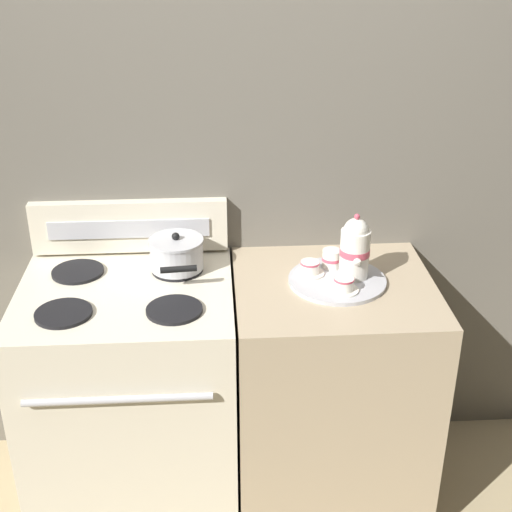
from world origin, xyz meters
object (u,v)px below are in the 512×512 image
Objects in this scene: stove at (134,397)px; teapot at (355,248)px; teacup_right at (344,284)px; creamer_jug at (332,259)px; teacup_left at (310,268)px; serving_tray at (337,280)px; saucepan at (177,254)px.

stove is 3.84× the size of teapot.
teacup_right is at bearing -5.20° from stove.
teapot is 0.13m from creamer_jug.
teapot reaches higher than teacup_left.
teacup_left is 1.00× the size of teacup_right.
teapot reaches higher than serving_tray.
stove is at bearing -171.45° from creamer_jug.
serving_tray is 0.09m from teacup_right.
creamer_jug is (-0.01, 0.09, 0.04)m from serving_tray.
creamer_jug reaches higher than serving_tray.
teacup_right is 1.50× the size of creamer_jug.
teacup_left is 0.16m from teacup_right.
teacup_left reaches higher than serving_tray.
stove is 0.98m from teapot.
teacup_right is at bearing -85.64° from creamer_jug.
stove is 3.38× the size of saucepan.
saucepan is at bearing 176.65° from creamer_jug.
teacup_right is (-0.05, -0.10, -0.09)m from teapot.
teacup_right is (0.01, -0.09, 0.03)m from serving_tray.
saucepan is 0.56m from creamer_jug.
creamer_jug reaches higher than stove.
serving_tray reaches higher than stove.
stove is 0.56m from saucepan.
saucepan is at bearing 159.67° from teacup_right.
serving_tray is 4.92× the size of creamer_jug.
teacup_left reaches higher than stove.
creamer_jug is (0.09, 0.05, 0.01)m from teacup_left.
creamer_jug is (0.73, 0.11, 0.49)m from stove.
saucepan is 0.61m from teacup_right.
serving_tray is at bearing 1.48° from stove.
saucepan is (0.18, 0.14, 0.52)m from stove.
teacup_left and teacup_right have the same top height.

